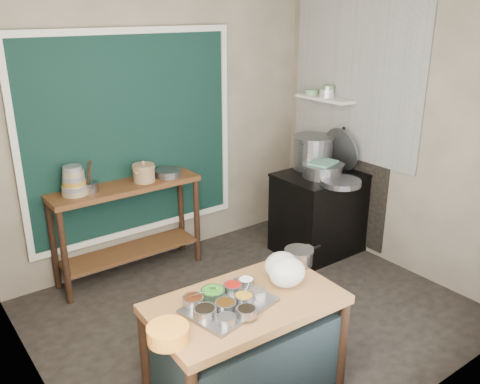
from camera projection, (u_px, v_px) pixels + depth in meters
floor at (253, 313)px, 4.47m from camera, size 3.50×3.00×0.02m
back_wall at (162, 126)px, 5.13m from camera, size 3.50×0.02×2.80m
left_wall at (21, 211)px, 3.00m from camera, size 0.02×3.00×2.80m
right_wall at (396, 130)px, 4.97m from camera, size 0.02×3.00×2.80m
curtain_panel at (132, 136)px, 4.92m from camera, size 2.10×0.02×1.90m
curtain_frame at (133, 137)px, 4.91m from camera, size 2.22×0.03×2.02m
tile_panel at (355, 77)px, 5.22m from camera, size 0.02×1.70×1.70m
soot_patch at (340, 180)px, 5.69m from camera, size 0.01×1.30×1.30m
wall_shelf at (325, 99)px, 5.47m from camera, size 0.22×0.70×0.03m
prep_table at (246, 348)px, 3.41m from camera, size 1.28×0.77×0.75m
back_counter at (129, 230)px, 4.97m from camera, size 1.45×0.40×0.95m
stove_block at (320, 214)px, 5.49m from camera, size 0.90×0.68×0.85m
stove_top at (323, 175)px, 5.34m from camera, size 0.92×0.69×0.03m
condiment_tray at (229, 305)px, 3.20m from camera, size 0.61×0.49×0.02m
condiment_bowls at (225, 300)px, 3.19m from camera, size 0.54×0.43×0.06m
yellow_basin at (168, 334)px, 2.87m from camera, size 0.30×0.30×0.09m
saucepan at (299, 257)px, 3.72m from camera, size 0.24×0.24×0.12m
plastic_bag_a at (287, 272)px, 3.42m from camera, size 0.30×0.26×0.20m
plastic_bag_b at (281, 265)px, 3.54m from camera, size 0.28×0.26×0.18m
bowl_stack at (74, 182)px, 4.52m from camera, size 0.24×0.24×0.26m
utensil_cup at (91, 187)px, 4.61m from camera, size 0.15×0.15×0.09m
ceramic_crock at (144, 174)px, 4.86m from camera, size 0.30×0.30×0.15m
wide_bowl at (168, 173)px, 5.03m from camera, size 0.28×0.28×0.07m
stock_pot at (313, 152)px, 5.46m from camera, size 0.56×0.56×0.36m
pot_lid at (341, 149)px, 5.37m from camera, size 0.15×0.48×0.47m
steamer at (322, 170)px, 5.22m from camera, size 0.57×0.57×0.14m
green_cloth at (323, 163)px, 5.20m from camera, size 0.33×0.29×0.02m
shallow_pan at (341, 182)px, 4.99m from camera, size 0.53×0.53×0.05m
shelf_bowl_stack at (327, 92)px, 5.43m from camera, size 0.16×0.16×0.13m
shelf_bowl_green at (312, 92)px, 5.61m from camera, size 0.21×0.21×0.06m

